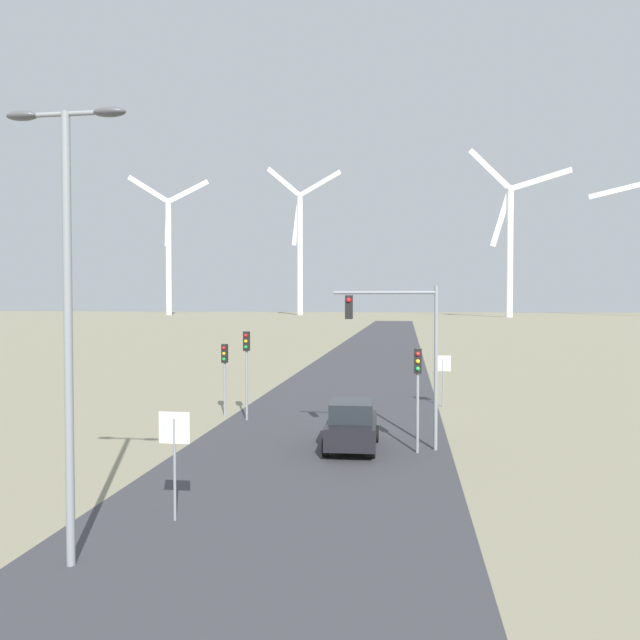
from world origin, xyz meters
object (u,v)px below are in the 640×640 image
Objects in this scene: wind_turbine_left at (300,241)px; wind_turbine_center at (510,237)px; traffic_light_post_mid_left at (225,363)px; wind_turbine_far_left at (169,246)px; streetlamp at (68,282)px; stop_sign_far at (443,371)px; stop_sign_near at (174,444)px; car_approaching at (352,425)px; traffic_light_post_near_right at (418,377)px; traffic_light_post_near_left at (246,355)px; traffic_light_mast_overhead at (401,335)px.

wind_turbine_left is 78.89m from wind_turbine_center.
traffic_light_post_mid_left is 193.51m from wind_turbine_center.
wind_turbine_left is at bearing 162.85° from wind_turbine_center.
streetlamp is at bearing -68.98° from wind_turbine_far_left.
stop_sign_near is at bearing -113.07° from stop_sign_far.
wind_turbine_left is at bearing 100.23° from car_approaching.
traffic_light_post_near_right is at bearing -34.00° from traffic_light_post_mid_left.
stop_sign_far is at bearing 68.46° from car_approaching.
stop_sign_far is 0.65× the size of traffic_light_post_near_left.
wind_turbine_far_left is (-84.00, 203.55, 23.87)m from traffic_light_post_near_left.
traffic_light_mast_overhead reaches higher than traffic_light_post_mid_left.
wind_turbine_center is at bearing -17.15° from wind_turbine_left.
traffic_light_post_mid_left is 0.06× the size of wind_turbine_left.
traffic_light_post_near_right is 221.91m from wind_turbine_left.
stop_sign_far is 10.34m from traffic_light_post_near_right.
wind_turbine_left reaches higher than car_approaching.
traffic_light_post_near_left is at bearing 146.72° from traffic_light_mast_overhead.
wind_turbine_left is (-41.43, 216.49, 25.76)m from traffic_light_post_near_right.
streetlamp is 2.29× the size of car_approaching.
traffic_light_post_near_left is at bearing 136.96° from car_approaching.
traffic_light_post_near_left is 1.08× the size of traffic_light_post_near_right.
stop_sign_far is 212.40m from wind_turbine_left.
wind_turbine_far_left reaches higher than stop_sign_near.
wind_turbine_far_left is at bearing 113.19° from car_approaching.
streetlamp is 17.33m from traffic_light_post_mid_left.
stop_sign_near is 228.70m from wind_turbine_left.
traffic_light_post_near_right is at bearing -42.01° from traffic_light_mast_overhead.
traffic_light_post_near_left reaches higher than traffic_light_post_near_right.
wind_turbine_far_left is 50.96m from wind_turbine_left.
traffic_light_post_near_left is 0.07× the size of wind_turbine_center.
stop_sign_far is at bearing 77.62° from traffic_light_mast_overhead.
streetlamp is 0.16× the size of wind_turbine_center.
stop_sign_near is 0.05× the size of wind_turbine_center.
streetlamp is 1.55× the size of traffic_light_mast_overhead.
traffic_light_post_mid_left is at bearing 101.56° from stop_sign_near.
traffic_light_post_near_left is 0.08× the size of wind_turbine_far_left.
streetlamp is 2.49× the size of traffic_light_post_near_right.
stop_sign_far is 187.56m from wind_turbine_center.
stop_sign_far is (8.89, 20.97, -4.08)m from streetlamp.
traffic_light_post_mid_left is 220.25m from wind_turbine_far_left.
traffic_light_mast_overhead is at bearing -33.34° from traffic_light_post_mid_left.
traffic_light_post_near_right is 0.06× the size of wind_turbine_left.
streetlamp is at bearing -112.98° from stop_sign_far.
wind_turbine_far_left is 0.91× the size of wind_turbine_left.
streetlamp is 236.17m from wind_turbine_far_left.
traffic_light_post_near_right is 10.96m from traffic_light_post_mid_left.
wind_turbine_far_left is at bearing 113.73° from traffic_light_post_near_right.
stop_sign_far is 10.56m from traffic_light_post_near_left.
wind_turbine_left reaches higher than streetlamp.
stop_sign_far is 0.05× the size of wind_turbine_far_left.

